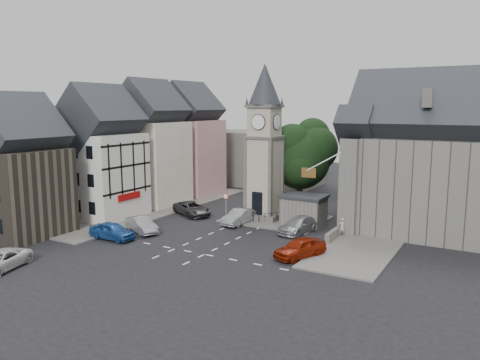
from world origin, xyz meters
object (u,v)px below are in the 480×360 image
Objects in this scene: stone_shelter at (304,210)px; car_east_red at (300,248)px; car_west_blue at (112,231)px; pedestrian at (342,227)px; clock_tower at (264,143)px.

car_east_red is (3.70, -9.80, -0.76)m from stone_shelter.
car_west_blue is 20.94m from pedestrian.
clock_tower is at bearing -30.59° from car_west_blue.
clock_tower is 8.15m from stone_shelter.
clock_tower is 12.33m from pedestrian.
pedestrian is at bearing -16.89° from clock_tower.
clock_tower is at bearing -54.08° from pedestrian.
car_east_red is at bearing -50.45° from clock_tower.
pedestrian reaches higher than car_west_blue.
car_west_blue is (-8.21, -13.99, -7.35)m from clock_tower.
car_west_blue is 0.98× the size of car_east_red.
pedestrian reaches higher than car_east_red.
stone_shelter is 2.39× the size of pedestrian.
car_east_red is at bearing 44.66° from pedestrian.
pedestrian is at bearing 105.07° from car_east_red.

